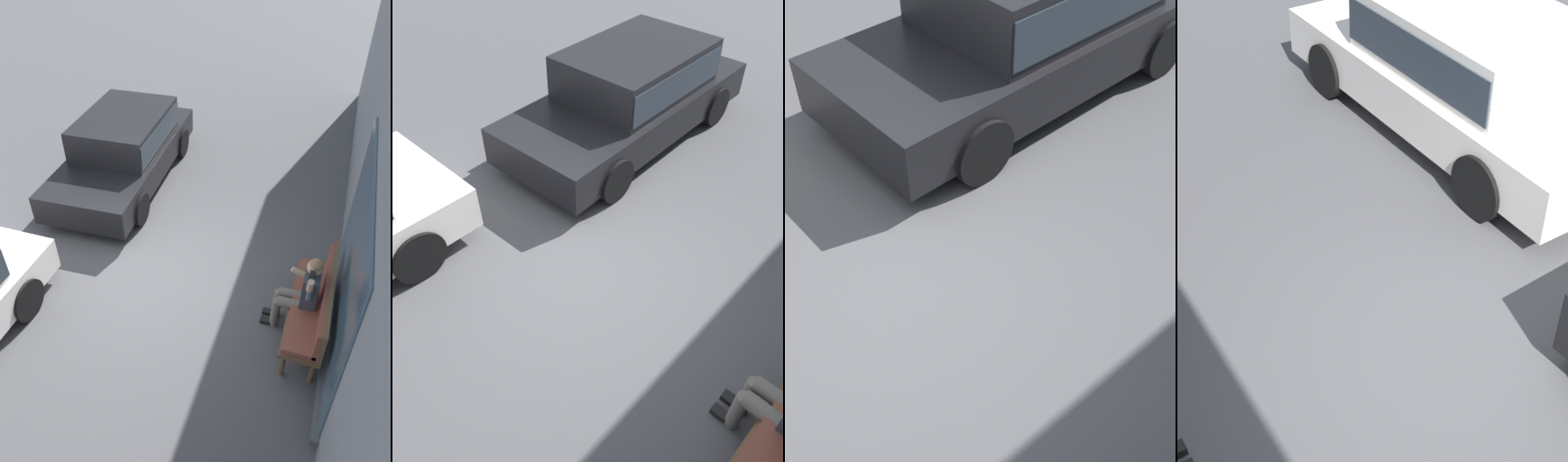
# 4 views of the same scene
# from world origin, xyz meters

# --- Properties ---
(ground_plane) EXTENTS (60.00, 60.00, 0.00)m
(ground_plane) POSITION_xyz_m (0.00, 0.00, 0.00)
(ground_plane) COLOR #4C4C4F
(parked_car_near) EXTENTS (4.45, 2.03, 1.46)m
(parked_car_near) POSITION_xyz_m (-2.69, -1.46, 0.80)
(parked_car_near) COLOR black
(parked_car_near) RESTS_ON ground_plane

